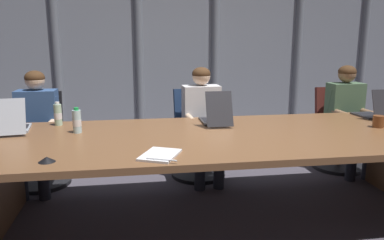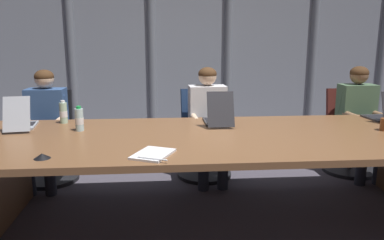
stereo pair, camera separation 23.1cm
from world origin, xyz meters
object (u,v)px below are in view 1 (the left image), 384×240
at_px(office_chair_center, 338,138).
at_px(water_bottle_primary, 77,121).
at_px(laptop_left_end, 15,125).
at_px(laptop_center, 374,112).
at_px(office_chair_left_mid, 197,143).
at_px(person_left_mid, 203,117).
at_px(person_left_end, 36,123).
at_px(conference_mic_left_side, 47,159).
at_px(coffee_mug_far, 379,122).
at_px(person_center, 348,112).
at_px(spiral_notepad, 160,155).
at_px(laptop_left_mid, 215,117).
at_px(office_chair_left_end, 40,150).
at_px(water_bottle_secondary, 58,115).

relative_size(office_chair_center, water_bottle_primary, 4.38).
distance_m(laptop_left_end, laptop_center, 3.37).
bearing_deg(office_chair_left_mid, person_left_mid, 5.16).
relative_size(person_left_end, conference_mic_left_side, 10.91).
xyz_separation_m(water_bottle_primary, coffee_mug_far, (2.62, -0.21, -0.04)).
relative_size(office_chair_center, conference_mic_left_side, 8.56).
height_order(laptop_left_end, office_chair_center, laptop_left_end).
height_order(person_left_end, person_center, person_center).
distance_m(office_chair_center, person_left_mid, 1.70).
height_order(office_chair_left_mid, conference_mic_left_side, office_chair_left_mid).
bearing_deg(coffee_mug_far, conference_mic_left_side, -168.46).
xyz_separation_m(laptop_center, person_left_mid, (-1.64, 0.49, -0.10)).
bearing_deg(laptop_center, coffee_mug_far, 147.86).
xyz_separation_m(office_chair_center, spiral_notepad, (-2.22, -1.59, 0.39)).
height_order(person_left_end, coffee_mug_far, person_left_end).
distance_m(laptop_left_mid, conference_mic_left_side, 1.60).
height_order(office_chair_left_end, coffee_mug_far, office_chair_left_end).
xyz_separation_m(office_chair_left_end, person_center, (3.38, -0.16, 0.33)).
xyz_separation_m(laptop_left_end, coffee_mug_far, (3.15, -0.34, -0.01)).
bearing_deg(laptop_center, person_left_end, 78.27).
xyz_separation_m(office_chair_left_end, water_bottle_primary, (0.51, -0.84, 0.47)).
height_order(laptop_center, water_bottle_secondary, laptop_center).
bearing_deg(coffee_mug_far, laptop_center, 61.19).
height_order(person_left_mid, conference_mic_left_side, person_left_mid).
xyz_separation_m(laptop_left_mid, spiral_notepad, (-0.58, -0.91, -0.05)).
height_order(office_chair_left_end, person_left_mid, person_left_mid).
bearing_deg(office_chair_left_end, office_chair_center, 90.82).
xyz_separation_m(laptop_left_end, laptop_left_mid, (1.75, 0.03, 0.00)).
bearing_deg(person_left_end, laptop_left_mid, 74.13).
bearing_deg(laptop_left_end, laptop_center, -96.93).
bearing_deg(office_chair_center, person_left_end, -89.11).
distance_m(person_left_mid, person_center, 1.67).
xyz_separation_m(person_center, water_bottle_secondary, (-3.08, -0.36, 0.14)).
bearing_deg(person_left_end, office_chair_center, 93.81).
relative_size(laptop_left_end, laptop_left_mid, 1.03).
distance_m(office_chair_center, person_center, 0.37).
distance_m(laptop_center, office_chair_left_mid, 1.85).
distance_m(office_chair_left_end, person_left_mid, 1.75).
height_order(laptop_left_mid, conference_mic_left_side, laptop_left_mid).
bearing_deg(laptop_left_end, conference_mic_left_side, -161.93).
height_order(office_chair_center, conference_mic_left_side, office_chair_center).
relative_size(water_bottle_primary, spiral_notepad, 0.58).
distance_m(office_chair_left_mid, coffee_mug_far, 1.85).
distance_m(conference_mic_left_side, spiral_notepad, 0.73).
height_order(person_center, spiral_notepad, person_center).
xyz_separation_m(person_left_mid, spiral_notepad, (-0.56, -1.44, 0.05)).
bearing_deg(coffee_mug_far, water_bottle_secondary, 169.43).
distance_m(office_chair_left_mid, spiral_notepad, 1.72).
relative_size(laptop_left_mid, conference_mic_left_side, 4.14).
bearing_deg(spiral_notepad, laptop_left_end, 167.75).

